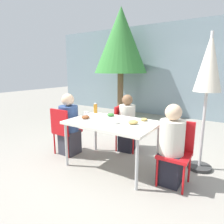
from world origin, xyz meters
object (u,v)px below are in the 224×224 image
salad_bowl (113,121)px  person_left (69,126)px  chair_right (176,148)px  tree_behind_left (121,41)px  closed_umbrella (209,69)px  drinking_cup (86,114)px  person_right (171,147)px  person_far (127,125)px  chair_left (64,128)px  chair_far (124,124)px  bottle (95,108)px

salad_bowl → person_left: bearing=175.8°
chair_right → tree_behind_left: bearing=-49.8°
closed_umbrella → drinking_cup: 2.01m
chair_right → person_right: person_right is taller
person_right → person_left: bearing=-0.2°
chair_right → tree_behind_left: size_ratio=0.25×
chair_right → drinking_cup: chair_right is taller
drinking_cup → tree_behind_left: 3.92m
person_far → salad_bowl: bearing=3.7°
chair_left → drinking_cup: chair_left is taller
person_far → chair_left: bearing=-57.4°
person_left → chair_far: (0.74, 0.73, -0.03)m
chair_left → person_left: 0.10m
chair_far → tree_behind_left: tree_behind_left is taller
person_far → drinking_cup: size_ratio=11.82×
chair_left → person_left: person_left is taller
chair_far → closed_umbrella: size_ratio=0.42×
chair_right → salad_bowl: bearing=9.6°
person_left → bottle: person_left is taller
chair_left → person_far: size_ratio=0.79×
salad_bowl → person_right: bearing=5.4°
drinking_cup → tree_behind_left: tree_behind_left is taller
bottle → drinking_cup: (0.06, -0.34, -0.04)m
chair_right → salad_bowl: size_ratio=4.63×
closed_umbrella → tree_behind_left: bearing=138.6°
chair_left → bottle: bearing=48.4°
chair_left → bottle: bottle is taller
person_left → salad_bowl: 1.03m
drinking_cup → closed_umbrella: bearing=20.5°
person_left → person_right: (1.87, 0.01, -0.01)m
person_left → drinking_cup: size_ratio=12.19×
chair_far → bottle: 0.64m
chair_right → closed_umbrella: size_ratio=0.42×
chair_right → person_far: 1.25m
person_left → salad_bowl: (1.00, -0.07, 0.25)m
salad_bowl → person_far: bearing=102.7°
bottle → tree_behind_left: bearing=112.3°
chair_far → tree_behind_left: size_ratio=0.25×
person_left → chair_far: bearing=44.8°
person_right → chair_right: bearing=-121.9°
person_far → closed_umbrella: size_ratio=0.53×
chair_right → bottle: size_ratio=4.63×
person_right → tree_behind_left: bearing=-51.0°
tree_behind_left → person_far: bearing=-57.2°
chair_left → bottle: 0.68m
person_far → tree_behind_left: bearing=-156.3°
chair_left → drinking_cup: 0.54m
chair_right → salad_bowl: chair_right is taller
bottle → tree_behind_left: size_ratio=0.05×
person_right → salad_bowl: 0.91m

